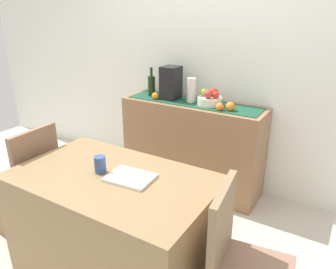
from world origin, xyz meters
TOP-DOWN VIEW (x-y plane):
  - ground_plane at (0.00, 0.00)m, footprint 6.40×6.40m
  - room_wall_rear at (0.00, 1.18)m, footprint 6.40×0.06m
  - sideboard_console at (-0.07, 0.92)m, footprint 1.38×0.42m
  - table_runner at (-0.07, 0.92)m, footprint 1.30×0.32m
  - fruit_bowl at (0.10, 0.92)m, footprint 0.22×0.22m
  - apple_front at (0.12, 0.95)m, footprint 0.08×0.08m
  - apple_right at (0.03, 0.93)m, footprint 0.07×0.07m
  - apple_rear at (0.10, 0.86)m, footprint 0.07×0.07m
  - apple_center at (0.16, 0.90)m, footprint 0.06×0.06m
  - wine_bottle at (-0.54, 0.92)m, footprint 0.07×0.07m
  - coffee_maker at (-0.31, 0.92)m, footprint 0.16×0.18m
  - ceramic_vase at (-0.09, 0.92)m, footprint 0.08×0.08m
  - orange_loose_end at (0.24, 0.81)m, footprint 0.07×0.07m
  - orange_loose_mid at (-0.43, 0.83)m, footprint 0.07×0.07m
  - orange_loose_far at (0.32, 0.85)m, footprint 0.08×0.08m
  - dining_table at (0.03, -0.38)m, footprint 1.28×0.77m
  - open_book at (0.15, -0.35)m, footprint 0.30×0.23m
  - coffee_cup at (-0.06, -0.37)m, footprint 0.07×0.07m
  - chair_near_window at (-0.87, -0.38)m, footprint 0.41×0.41m

SIDE VIEW (x-z plane):
  - ground_plane at x=0.00m, z-range -0.02..0.00m
  - chair_near_window at x=-0.87m, z-range -0.18..0.72m
  - dining_table at x=0.03m, z-range 0.00..0.74m
  - sideboard_console at x=-0.07m, z-range 0.00..0.89m
  - open_book at x=0.15m, z-range 0.74..0.76m
  - coffee_cup at x=-0.06m, z-range 0.74..0.85m
  - table_runner at x=-0.07m, z-range 0.89..0.89m
  - orange_loose_end at x=0.24m, z-range 0.89..0.96m
  - orange_loose_mid at x=-0.43m, z-range 0.89..0.96m
  - orange_loose_far at x=0.32m, z-range 0.89..0.97m
  - fruit_bowl at x=0.10m, z-range 0.89..0.96m
  - wine_bottle at x=-0.54m, z-range 0.85..1.14m
  - apple_center at x=0.16m, z-range 0.96..1.03m
  - apple_right at x=0.03m, z-range 0.96..1.03m
  - apple_rear at x=0.10m, z-range 0.96..1.04m
  - ceramic_vase at x=-0.09m, z-range 0.89..1.12m
  - apple_front at x=0.12m, z-range 0.96..1.04m
  - coffee_maker at x=-0.31m, z-range 0.89..1.21m
  - room_wall_rear at x=0.00m, z-range 0.00..2.70m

